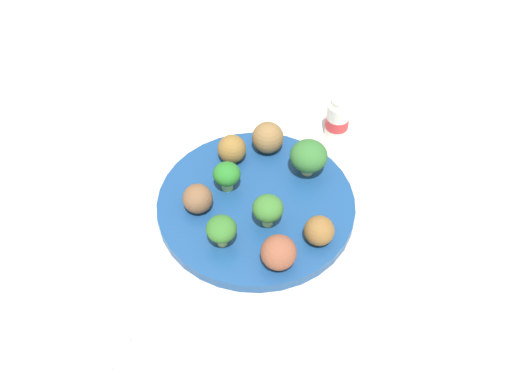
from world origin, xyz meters
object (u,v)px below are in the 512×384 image
(fork, at_px, (154,347))
(yogurt_bottle, at_px, (337,120))
(broccoli_floret_center, at_px, (309,156))
(meatball_mid_right, at_px, (279,252))
(knife, at_px, (129,334))
(meatball_front_right, at_px, (319,231))
(broccoli_floret_front_left, at_px, (227,175))
(plate, at_px, (256,205))
(napkin, at_px, (145,338))
(meatball_mid_left, at_px, (198,199))
(meatball_back_right, at_px, (232,149))
(meatball_far_rim, at_px, (268,138))
(broccoli_floret_mid_right, at_px, (268,209))
(broccoli_floret_near_rim, at_px, (224,231))

(fork, height_order, yogurt_bottle, yogurt_bottle)
(broccoli_floret_center, bearing_deg, meatball_mid_right, 15.24)
(knife, bearing_deg, meatball_front_right, 151.11)
(broccoli_floret_center, xyz_separation_m, broccoli_floret_front_left, (0.09, -0.08, -0.01))
(meatball_mid_right, xyz_separation_m, knife, (0.18, -0.10, -0.03))
(plate, distance_m, knife, 0.25)
(napkin, bearing_deg, meatball_mid_left, -164.15)
(meatball_back_right, xyz_separation_m, meatball_far_rim, (-0.05, 0.03, 0.00))
(yogurt_bottle, bearing_deg, meatball_back_right, -35.60)
(broccoli_floret_front_left, xyz_separation_m, broccoli_floret_mid_right, (0.03, 0.08, 0.00))
(broccoli_floret_near_rim, height_order, broccoli_floret_mid_right, broccoli_floret_mid_right)
(meatball_mid_right, height_order, knife, meatball_mid_right)
(broccoli_floret_center, distance_m, knife, 0.35)
(meatball_far_rim, bearing_deg, fork, 8.17)
(meatball_back_right, height_order, fork, meatball_back_right)
(knife, bearing_deg, yogurt_bottle, 173.09)
(broccoli_floret_front_left, height_order, meatball_mid_right, meatball_mid_right)
(broccoli_floret_front_left, bearing_deg, meatball_far_rim, 174.81)
(fork, bearing_deg, napkin, -109.74)
(broccoli_floret_near_rim, distance_m, broccoli_floret_mid_right, 0.07)
(broccoli_floret_mid_right, distance_m, fork, 0.23)
(broccoli_floret_near_rim, distance_m, meatball_mid_left, 0.07)
(napkin, bearing_deg, broccoli_floret_front_left, -170.54)
(napkin, bearing_deg, meatball_front_right, 153.65)
(broccoli_floret_mid_right, distance_m, meatball_mid_right, 0.07)
(broccoli_floret_mid_right, bearing_deg, napkin, -10.89)
(meatball_front_right, bearing_deg, yogurt_bottle, -159.80)
(plate, xyz_separation_m, meatball_back_right, (-0.05, -0.07, 0.03))
(plate, height_order, broccoli_floret_near_rim, broccoli_floret_near_rim)
(meatball_mid_left, relative_size, meatball_front_right, 1.03)
(meatball_far_rim, height_order, knife, meatball_far_rim)
(broccoli_floret_front_left, relative_size, broccoli_floret_mid_right, 0.91)
(meatball_far_rim, height_order, napkin, meatball_far_rim)
(broccoli_floret_front_left, xyz_separation_m, yogurt_bottle, (-0.19, 0.08, -0.01))
(plate, height_order, meatball_front_right, meatball_front_right)
(meatball_mid_right, bearing_deg, meatball_mid_left, -98.42)
(broccoli_floret_near_rim, relative_size, meatball_front_right, 1.17)
(plate, bearing_deg, napkin, -1.78)
(meatball_back_right, relative_size, knife, 0.29)
(plate, bearing_deg, broccoli_floret_near_rim, 2.49)
(meatball_front_right, bearing_deg, meatball_far_rim, -127.61)
(broccoli_floret_front_left, distance_m, knife, 0.26)
(broccoli_floret_near_rim, xyz_separation_m, knife, (0.17, -0.03, -0.04))
(napkin, distance_m, knife, 0.02)
(fork, xyz_separation_m, knife, (0.00, -0.04, -0.00))
(knife, bearing_deg, fork, 92.98)
(broccoli_floret_center, xyz_separation_m, yogurt_bottle, (-0.11, -0.01, -0.02))
(knife, bearing_deg, broccoli_floret_front_left, -174.79)
(meatball_front_right, relative_size, napkin, 0.24)
(plate, xyz_separation_m, meatball_far_rim, (-0.10, -0.04, 0.03))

